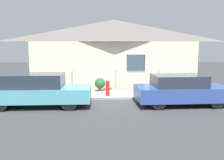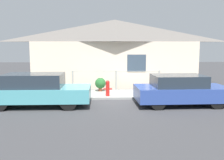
% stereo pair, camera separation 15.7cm
% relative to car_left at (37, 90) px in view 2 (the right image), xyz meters
% --- Properties ---
extents(ground_plane, '(60.00, 60.00, 0.00)m').
position_rel_car_left_xyz_m(ground_plane, '(3.47, 1.17, -0.70)').
color(ground_plane, '#38383A').
extents(sidewalk, '(24.00, 2.31, 0.11)m').
position_rel_car_left_xyz_m(sidewalk, '(3.47, 2.32, -0.64)').
color(sidewalk, gray).
rests_on(sidewalk, ground_plane).
extents(house, '(10.28, 2.23, 4.14)m').
position_rel_car_left_xyz_m(house, '(3.47, 5.18, 2.56)').
color(house, beige).
rests_on(house, ground_plane).
extents(fence, '(4.90, 0.10, 1.08)m').
position_rel_car_left_xyz_m(fence, '(3.47, 3.32, 0.01)').
color(fence, '#999993').
rests_on(fence, sidewalk).
extents(car_left, '(4.30, 1.79, 1.37)m').
position_rel_car_left_xyz_m(car_left, '(0.00, 0.00, 0.00)').
color(car_left, teal).
rests_on(car_left, ground_plane).
extents(car_right, '(3.92, 1.90, 1.29)m').
position_rel_car_left_xyz_m(car_right, '(6.03, -0.00, -0.04)').
color(car_right, '#2D4793').
rests_on(car_right, ground_plane).
extents(fire_hydrant, '(0.42, 0.19, 0.76)m').
position_rel_car_left_xyz_m(fire_hydrant, '(2.96, 1.58, -0.19)').
color(fire_hydrant, red).
rests_on(fire_hydrant, sidewalk).
extents(potted_plant_near_hydrant, '(0.58, 0.58, 0.72)m').
position_rel_car_left_xyz_m(potted_plant_near_hydrant, '(2.59, 2.91, -0.17)').
color(potted_plant_near_hydrant, '#9E5638').
rests_on(potted_plant_near_hydrant, sidewalk).
extents(potted_plant_by_fence, '(0.49, 0.49, 0.63)m').
position_rel_car_left_xyz_m(potted_plant_by_fence, '(0.21, 3.22, -0.23)').
color(potted_plant_by_fence, brown).
rests_on(potted_plant_by_fence, sidewalk).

